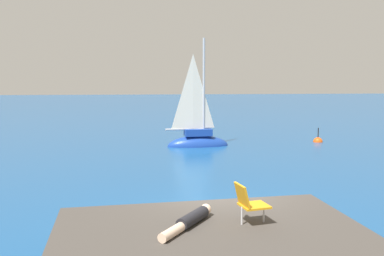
% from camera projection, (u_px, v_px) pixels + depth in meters
% --- Properties ---
extents(ground_plane, '(160.00, 160.00, 0.00)m').
position_uv_depth(ground_plane, '(216.00, 228.00, 10.88)').
color(ground_plane, navy).
extents(shore_ledge, '(6.12, 4.03, 1.06)m').
position_uv_depth(shore_ledge, '(210.00, 255.00, 8.01)').
color(shore_ledge, '#423D38').
rests_on(shore_ledge, ground).
extents(boulder_seaward, '(1.11, 1.01, 0.60)m').
position_uv_depth(boulder_seaward, '(260.00, 245.00, 9.78)').
color(boulder_seaward, '#423F33').
rests_on(boulder_seaward, ground).
extents(boulder_inland, '(0.98, 1.10, 0.61)m').
position_uv_depth(boulder_inland, '(127.00, 248.00, 9.60)').
color(boulder_inland, '#384033').
rests_on(boulder_inland, ground).
extents(sailboat_near, '(3.59, 1.45, 6.56)m').
position_uv_depth(sailboat_near, '(198.00, 140.00, 23.61)').
color(sailboat_near, '#193D99').
rests_on(sailboat_near, ground).
extents(person_sunbather, '(1.12, 1.52, 0.25)m').
position_uv_depth(person_sunbather, '(190.00, 220.00, 8.02)').
color(person_sunbather, black).
rests_on(person_sunbather, shore_ledge).
extents(beach_chair, '(0.68, 0.60, 0.80)m').
position_uv_depth(beach_chair, '(249.00, 202.00, 8.11)').
color(beach_chair, orange).
rests_on(beach_chair, shore_ledge).
extents(marker_buoy, '(0.56, 0.56, 1.13)m').
position_uv_depth(marker_buoy, '(318.00, 142.00, 25.09)').
color(marker_buoy, '#EA5114').
rests_on(marker_buoy, ground).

